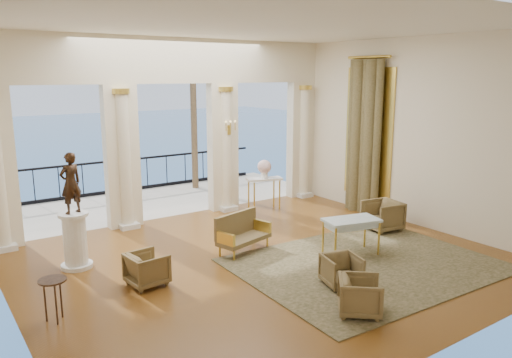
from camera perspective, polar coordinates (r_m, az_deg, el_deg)
floor at (r=10.00m, az=0.99°, el=-9.37°), size 9.00×9.00×0.00m
room_walls at (r=8.47m, az=5.53°, el=6.78°), size 9.00×9.00×9.00m
arcade at (r=12.65m, az=-9.26°, el=7.01°), size 9.00×0.56×4.50m
terrace at (r=14.88m, az=-12.26°, el=-2.69°), size 10.00×3.60×0.10m
balustrade at (r=16.23m, az=-14.53°, el=0.07°), size 9.00×0.06×1.03m
palm_tree at (r=16.00m, az=-7.29°, el=13.46°), size 2.00×2.00×4.50m
curtain at (r=13.40m, az=12.19°, el=4.74°), size 0.33×1.40×4.09m
window_frame at (r=13.53m, az=12.75°, el=5.12°), size 0.04×1.60×3.40m
wall_sconce at (r=13.08m, az=-3.06°, el=5.74°), size 0.30×0.11×0.33m
rug at (r=10.04m, az=12.46°, el=-9.51°), size 4.93×3.90×0.02m
armchair_a at (r=7.99m, az=11.81°, el=-12.75°), size 0.86×0.86×0.65m
armchair_b at (r=8.92m, az=9.75°, el=-10.10°), size 0.73×0.70×0.62m
armchair_c at (r=12.15m, az=14.26°, el=-3.92°), size 0.82×0.86×0.78m
armchair_d at (r=9.04m, az=-12.35°, el=-9.82°), size 0.65×0.68×0.65m
settee at (r=10.43m, az=-1.73°, el=-6.13°), size 1.30×0.81×0.80m
game_table at (r=10.31m, az=10.85°, el=-4.93°), size 1.22×0.85×0.76m
pedestal at (r=10.11m, az=-19.96°, el=-6.74°), size 0.59×0.59×1.08m
statue at (r=9.82m, az=-20.43°, el=-0.44°), size 0.48×0.39×1.15m
console_table at (r=13.39m, az=0.96°, el=-0.53°), size 1.01×0.64×0.90m
urn at (r=13.30m, az=0.96°, el=1.30°), size 0.37×0.37×0.49m
side_table at (r=8.10m, az=-22.22°, el=-11.19°), size 0.41×0.41×0.67m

